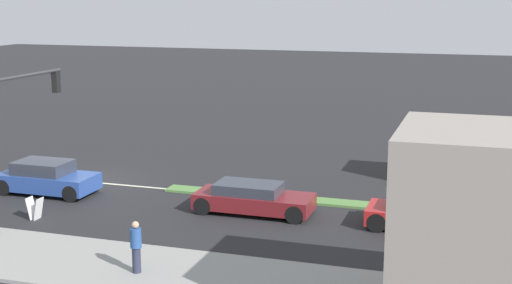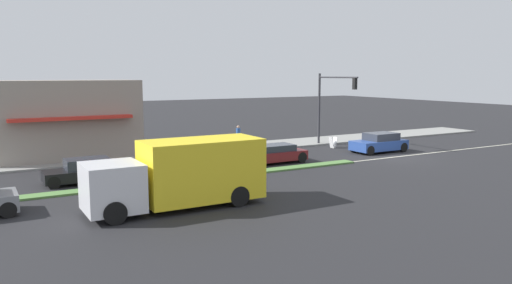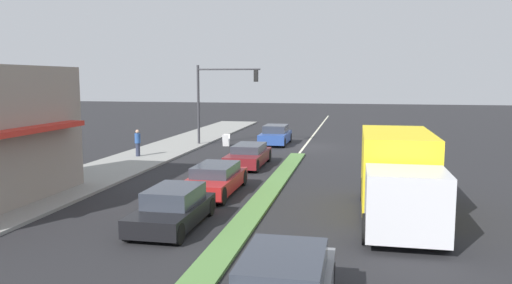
# 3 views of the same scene
# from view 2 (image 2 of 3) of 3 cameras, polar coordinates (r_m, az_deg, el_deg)

# --- Properties ---
(ground_plane) EXTENTS (160.00, 160.00, 0.00)m
(ground_plane) POSITION_cam_2_polar(r_m,az_deg,el_deg) (26.20, -13.47, -4.92)
(ground_plane) COLOR #232326
(sidewalk_right) EXTENTS (4.00, 73.00, 0.12)m
(sidewalk_right) POSITION_cam_2_polar(r_m,az_deg,el_deg) (34.68, -18.50, -1.93)
(sidewalk_right) COLOR gray
(sidewalk_right) RESTS_ON ground
(lane_marking_center) EXTENTS (0.16, 60.00, 0.01)m
(lane_marking_center) POSITION_cam_2_polar(r_m,az_deg,el_deg) (35.58, 15.55, -1.66)
(lane_marking_center) COLOR beige
(lane_marking_center) RESTS_ON ground
(building_corner_store) EXTENTS (4.86, 9.24, 5.14)m
(building_corner_store) POSITION_cam_2_polar(r_m,az_deg,el_deg) (35.58, -20.87, 2.47)
(building_corner_store) COLOR gray
(building_corner_store) RESTS_ON sidewalk_right
(traffic_signal_main) EXTENTS (4.59, 0.34, 5.60)m
(traffic_signal_main) POSITION_cam_2_polar(r_m,az_deg,el_deg) (39.19, 8.52, 5.11)
(traffic_signal_main) COLOR #333338
(traffic_signal_main) RESTS_ON sidewalk_right
(pedestrian) EXTENTS (0.34, 0.34, 1.61)m
(pedestrian) POSITION_cam_2_polar(r_m,az_deg,el_deg) (38.61, -2.04, 0.77)
(pedestrian) COLOR #282D42
(pedestrian) RESTS_ON sidewalk_right
(warning_aframe_sign) EXTENTS (0.45, 0.53, 0.84)m
(warning_aframe_sign) POSITION_cam_2_polar(r_m,az_deg,el_deg) (38.88, 8.79, -0.06)
(warning_aframe_sign) COLOR silver
(warning_aframe_sign) RESTS_ON ground
(delivery_truck) EXTENTS (2.44, 7.50, 2.87)m
(delivery_truck) POSITION_cam_2_polar(r_m,az_deg,el_deg) (21.42, -8.43, -3.59)
(delivery_truck) COLOR silver
(delivery_truck) RESTS_ON ground
(sedan_maroon) EXTENTS (1.81, 4.56, 1.19)m
(sedan_maroon) POSITION_cam_2_polar(r_m,az_deg,el_deg) (31.87, 1.80, -1.38)
(sedan_maroon) COLOR maroon
(sedan_maroon) RESTS_ON ground
(hatchback_red) EXTENTS (1.85, 4.51, 1.20)m
(hatchback_red) POSITION_cam_2_polar(r_m,az_deg,el_deg) (28.98, -9.50, -2.41)
(hatchback_red) COLOR #AD1E1E
(hatchback_red) RESTS_ON ground
(coupe_blue) EXTENTS (1.91, 4.14, 1.41)m
(coupe_blue) POSITION_cam_2_polar(r_m,az_deg,el_deg) (37.49, 13.91, -0.10)
(coupe_blue) COLOR #284793
(coupe_blue) RESTS_ON ground
(suv_black) EXTENTS (1.76, 4.00, 1.28)m
(suv_black) POSITION_cam_2_polar(r_m,az_deg,el_deg) (27.70, -18.98, -3.16)
(suv_black) COLOR black
(suv_black) RESTS_ON ground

